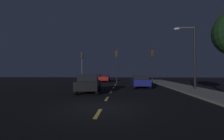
% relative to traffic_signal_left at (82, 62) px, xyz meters
% --- Properties ---
extents(ground_plane, '(80.00, 80.00, 0.00)m').
position_rel_traffic_signal_left_xyz_m(ground_plane, '(4.88, -8.42, -3.24)').
color(ground_plane, black).
extents(sidewalk_curb_right, '(3.00, 40.00, 0.15)m').
position_rel_traffic_signal_left_xyz_m(sidewalk_curb_right, '(12.38, -8.42, -3.17)').
color(sidewalk_curb_right, gray).
rests_on(sidewalk_curb_right, ground_plane).
extents(lane_stripe_nearest, '(0.16, 1.60, 0.01)m').
position_rel_traffic_signal_left_xyz_m(lane_stripe_nearest, '(4.88, -16.62, -3.24)').
color(lane_stripe_nearest, '#EACC4C').
rests_on(lane_stripe_nearest, ground_plane).
extents(lane_stripe_second, '(0.16, 1.60, 0.01)m').
position_rel_traffic_signal_left_xyz_m(lane_stripe_second, '(4.88, -12.82, -3.24)').
color(lane_stripe_second, '#EACC4C').
rests_on(lane_stripe_second, ground_plane).
extents(lane_stripe_third, '(0.16, 1.60, 0.01)m').
position_rel_traffic_signal_left_xyz_m(lane_stripe_third, '(4.88, -9.02, -3.24)').
color(lane_stripe_third, '#EACC4C').
rests_on(lane_stripe_third, ground_plane).
extents(lane_stripe_fourth, '(0.16, 1.60, 0.01)m').
position_rel_traffic_signal_left_xyz_m(lane_stripe_fourth, '(4.88, -5.22, -3.24)').
color(lane_stripe_fourth, '#EACC4C').
rests_on(lane_stripe_fourth, ground_plane).
extents(lane_stripe_fifth, '(0.16, 1.60, 0.01)m').
position_rel_traffic_signal_left_xyz_m(lane_stripe_fifth, '(4.88, -1.42, -3.24)').
color(lane_stripe_fifth, '#EACC4C').
rests_on(lane_stripe_fifth, ground_plane).
extents(lane_stripe_sixth, '(0.16, 1.60, 0.01)m').
position_rel_traffic_signal_left_xyz_m(lane_stripe_sixth, '(4.88, 2.38, -3.24)').
color(lane_stripe_sixth, '#EACC4C').
rests_on(lane_stripe_sixth, ground_plane).
extents(lane_stripe_seventh, '(0.16, 1.60, 0.01)m').
position_rel_traffic_signal_left_xyz_m(lane_stripe_seventh, '(4.88, 6.18, -3.24)').
color(lane_stripe_seventh, '#EACC4C').
rests_on(lane_stripe_seventh, ground_plane).
extents(traffic_signal_left, '(0.32, 0.38, 4.60)m').
position_rel_traffic_signal_left_xyz_m(traffic_signal_left, '(0.00, 0.00, 0.00)').
color(traffic_signal_left, '#4C4C51').
rests_on(traffic_signal_left, ground_plane).
extents(traffic_signal_center, '(0.32, 0.38, 4.78)m').
position_rel_traffic_signal_left_xyz_m(traffic_signal_center, '(5.01, 0.00, 0.12)').
color(traffic_signal_center, black).
rests_on(traffic_signal_center, ground_plane).
extents(traffic_signal_right, '(0.32, 0.38, 4.78)m').
position_rel_traffic_signal_left_xyz_m(traffic_signal_right, '(10.06, 0.00, 0.12)').
color(traffic_signal_right, black).
rests_on(traffic_signal_right, ground_plane).
extents(car_stopped_ahead, '(1.84, 4.28, 1.42)m').
position_rel_traffic_signal_left_xyz_m(car_stopped_ahead, '(7.85, -5.06, -2.50)').
color(car_stopped_ahead, navy).
rests_on(car_stopped_ahead, ground_plane).
extents(car_adjacent_lane, '(2.11, 4.00, 1.55)m').
position_rel_traffic_signal_left_xyz_m(car_adjacent_lane, '(3.04, -9.80, -2.46)').
color(car_adjacent_lane, black).
rests_on(car_adjacent_lane, ground_plane).
extents(car_oncoming_far, '(2.01, 4.13, 1.42)m').
position_rel_traffic_signal_left_xyz_m(car_oncoming_far, '(2.53, 5.86, -2.50)').
color(car_oncoming_far, '#B21919').
rests_on(car_oncoming_far, ground_plane).
extents(street_lamp_right, '(2.02, 0.36, 6.04)m').
position_rel_traffic_signal_left_xyz_m(street_lamp_right, '(12.32, -7.53, 0.49)').
color(street_lamp_right, black).
rests_on(street_lamp_right, ground_plane).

